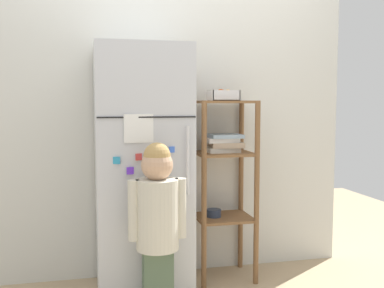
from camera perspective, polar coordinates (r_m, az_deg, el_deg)
name	(u,v)px	position (r m, az deg, el deg)	size (l,w,h in m)	color
ground_plane	(186,288)	(3.20, -0.73, -17.64)	(6.00, 6.00, 0.00)	tan
kitchen_wall_back	(176,129)	(3.29, -2.02, 1.85)	(2.55, 0.03, 2.10)	silver
refrigerator	(142,171)	(2.95, -6.32, -3.43)	(0.59, 0.61, 1.60)	silver
child_standing	(157,214)	(2.58, -4.38, -8.76)	(0.33, 0.24, 1.02)	#4E644C
pantry_shelf_unit	(223,166)	(3.18, 3.95, -2.79)	(0.41, 0.36, 1.26)	brown
fruit_bin	(224,96)	(3.16, 3.99, 6.08)	(0.19, 0.19, 0.08)	white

